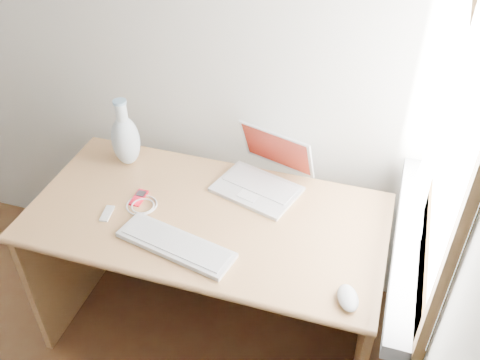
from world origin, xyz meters
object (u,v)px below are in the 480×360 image
(external_keyboard, at_px, (176,244))
(vase, at_px, (125,139))
(laptop, at_px, (260,175))
(desk, at_px, (215,239))

(external_keyboard, relative_size, vase, 1.50)
(laptop, xyz_separation_m, vase, (-0.58, -0.02, 0.07))
(external_keyboard, xyz_separation_m, vase, (-0.39, 0.41, 0.11))
(laptop, relative_size, external_keyboard, 0.82)
(external_keyboard, distance_m, vase, 0.58)
(desk, relative_size, vase, 4.47)
(desk, distance_m, laptop, 0.33)
(desk, bearing_deg, laptop, 47.29)
(desk, height_order, external_keyboard, external_keyboard)
(desk, distance_m, external_keyboard, 0.35)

